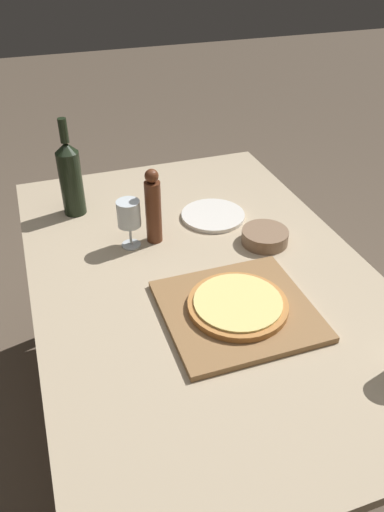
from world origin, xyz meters
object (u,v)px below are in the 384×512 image
object	(u,v)px
wine_glass	(129,215)
small_bowl	(265,237)
wine_bottle	(70,177)
pizza	(238,304)
pepper_mill	(153,208)

from	to	relation	value
wine_glass	small_bowl	bearing A→B (deg)	-16.76
wine_glass	wine_bottle	bearing A→B (deg)	116.92
pizza	small_bowl	bearing A→B (deg)	52.63
pizza	wine_glass	world-z (taller)	wine_glass
small_bowl	pizza	bearing A→B (deg)	-127.37
pizza	wine_bottle	size ratio (longest dim) A/B	0.78
wine_bottle	small_bowl	bearing A→B (deg)	-35.74
pizza	pepper_mill	bearing A→B (deg)	105.27
wine_glass	pepper_mill	bearing A→B (deg)	4.09
pizza	wine_glass	distance (m)	0.45
wine_glass	small_bowl	world-z (taller)	wine_glass
small_bowl	wine_bottle	bearing A→B (deg)	144.26
pizza	wine_glass	bearing A→B (deg)	115.26
pepper_mill	small_bowl	world-z (taller)	pepper_mill
pepper_mill	wine_bottle	bearing A→B (deg)	129.33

